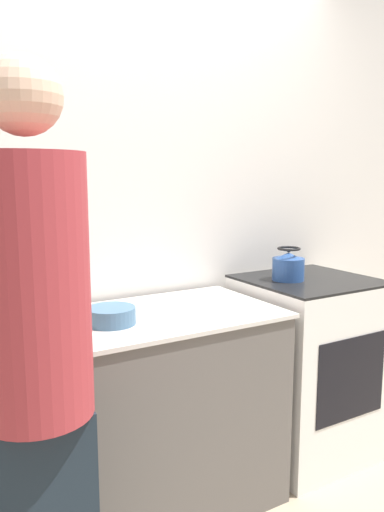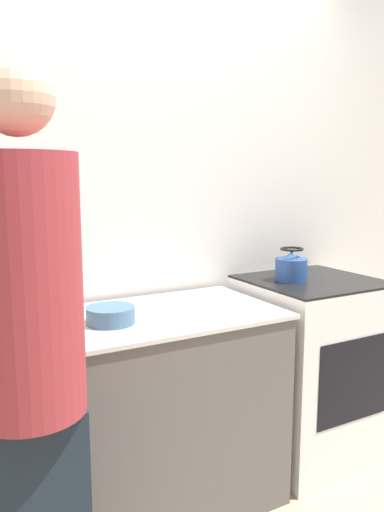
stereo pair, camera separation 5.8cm
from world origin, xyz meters
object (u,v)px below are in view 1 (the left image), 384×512
Objects in this scene: oven at (306,366)px; cutting_board at (17,338)px; person at (36,365)px; knife at (30,334)px; kettle at (288,266)px; bowl_prep at (111,316)px.

cutting_board is (-1.46, -0.07, 0.42)m from oven.
person is 0.48m from knife.
oven reaches higher than cutting_board.
oven is at bearing -7.94° from knife.
person is 0.49m from cutting_board.
knife is (0.09, 0.46, -0.06)m from person.
kettle is at bearing 4.28° from cutting_board.
oven is 4.85× the size of bowl_prep.
bowl_prep reaches higher than knife.
knife is 1.31m from kettle.
knife is at bearing -173.76° from bowl_prep.
oven reaches higher than knife.
bowl_prep is at bearing -175.37° from kettle.
knife is 1.42× the size of kettle.
person is at bearing -160.02° from oven.
knife is at bearing -174.97° from kettle.
person is at bearing -129.23° from bowl_prep.
cutting_board is 2.20× the size of kettle.
person is 7.42× the size of knife.
kettle is (1.30, 0.11, 0.11)m from knife.
kettle is (1.34, 0.10, 0.12)m from cutting_board.
person is (-1.50, -0.55, 0.49)m from oven.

